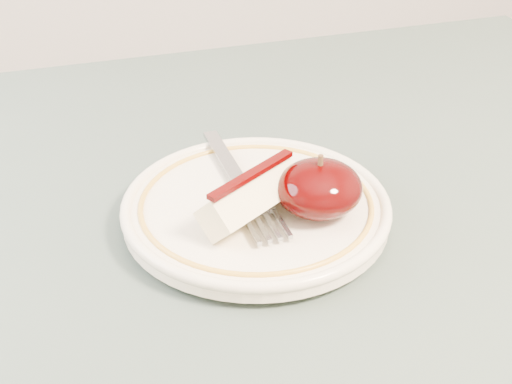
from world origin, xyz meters
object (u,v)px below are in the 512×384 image
object	(u,v)px
apple_half	(319,188)
fork	(241,184)
table	(320,363)
plate	(256,207)

from	to	relation	value
apple_half	fork	size ratio (longest dim) A/B	0.38
table	plate	size ratio (longest dim) A/B	4.29
plate	fork	bearing A→B (deg)	104.02
table	apple_half	bearing A→B (deg)	75.59
table	plate	xyz separation A→B (m)	(-0.03, 0.08, 0.10)
apple_half	table	bearing A→B (deg)	-104.41
plate	fork	xyz separation A→B (m)	(-0.01, 0.02, 0.01)
plate	apple_half	world-z (taller)	apple_half
apple_half	fork	xyz separation A→B (m)	(-0.05, 0.05, -0.02)
plate	fork	world-z (taller)	fork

